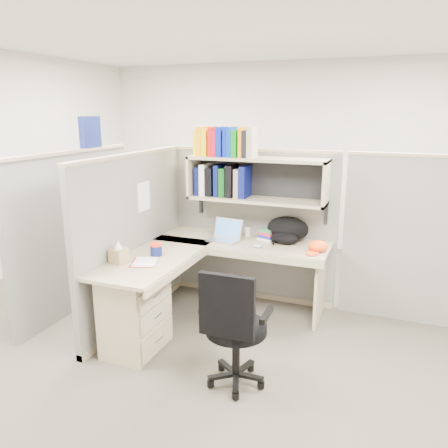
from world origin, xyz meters
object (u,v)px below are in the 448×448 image
at_px(desk, 167,293).
at_px(task_chair, 234,346).
at_px(laptop, 223,230).
at_px(snack_canister, 156,249).
at_px(backpack, 286,230).

relative_size(desk, task_chair, 1.83).
height_order(laptop, task_chair, task_chair).
height_order(desk, snack_canister, snack_canister).
bearing_deg(backpack, desk, -131.00).
distance_m(desk, snack_canister, 0.41).
xyz_separation_m(snack_canister, task_chair, (0.97, -0.59, -0.45)).
xyz_separation_m(laptop, snack_canister, (-0.40, -0.64, -0.05)).
bearing_deg(desk, snack_canister, 141.13).
distance_m(laptop, snack_canister, 0.76).
bearing_deg(task_chair, laptop, 114.92).
relative_size(backpack, task_chair, 0.44).
bearing_deg(desk, backpack, 49.66).
xyz_separation_m(desk, backpack, (0.83, 0.98, 0.41)).
bearing_deg(laptop, desk, -98.83).
relative_size(laptop, snack_canister, 2.70).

